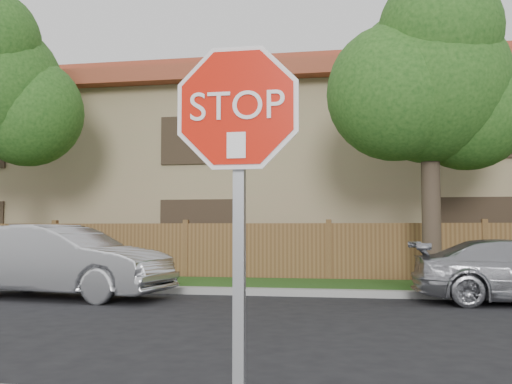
# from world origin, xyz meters

# --- Properties ---
(far_curb) EXTENTS (70.00, 0.30, 0.15)m
(far_curb) POSITION_xyz_m (0.00, 8.15, 0.07)
(far_curb) COLOR gray
(far_curb) RESTS_ON ground
(grass_strip) EXTENTS (70.00, 3.00, 0.12)m
(grass_strip) POSITION_xyz_m (0.00, 9.80, 0.06)
(grass_strip) COLOR #1E4714
(grass_strip) RESTS_ON ground
(fence) EXTENTS (70.00, 0.12, 1.60)m
(fence) POSITION_xyz_m (0.00, 11.40, 0.80)
(fence) COLOR brown
(fence) RESTS_ON ground
(apartment_building) EXTENTS (35.20, 9.20, 7.20)m
(apartment_building) POSITION_xyz_m (0.00, 17.00, 3.53)
(apartment_building) COLOR #9F8562
(apartment_building) RESTS_ON ground
(tree_mid) EXTENTS (4.80, 3.90, 7.35)m
(tree_mid) POSITION_xyz_m (2.52, 9.57, 4.87)
(tree_mid) COLOR #382B21
(tree_mid) RESTS_ON ground
(stop_sign) EXTENTS (1.01, 0.13, 2.55)m
(stop_sign) POSITION_xyz_m (0.26, -1.48, 1.83)
(stop_sign) COLOR gray
(stop_sign) RESTS_ON sidewalk_near
(sedan_left) EXTENTS (4.84, 2.22, 1.54)m
(sedan_left) POSITION_xyz_m (-5.30, 6.84, 0.77)
(sedan_left) COLOR #A1A2A5
(sedan_left) RESTS_ON ground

